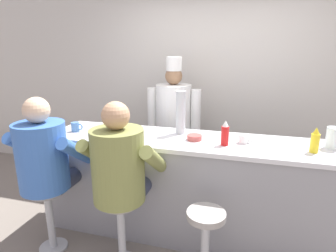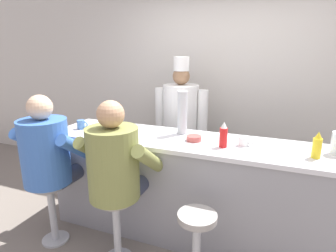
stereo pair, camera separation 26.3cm
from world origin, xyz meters
name	(u,v)px [view 1 (the left image)]	position (x,y,z in m)	size (l,w,h in m)	color
wall_back	(216,85)	(0.00, 1.69, 1.35)	(10.00, 0.06, 2.70)	beige
diner_counter	(197,188)	(0.00, 0.33, 0.50)	(2.95, 0.67, 1.00)	gray
ketchup_bottle_red	(225,134)	(0.25, 0.24, 1.10)	(0.07, 0.07, 0.22)	red
mustard_bottle_yellow	(315,141)	(0.96, 0.26, 1.10)	(0.07, 0.07, 0.21)	yellow
water_pitcher_clear	(334,138)	(1.14, 0.41, 1.09)	(0.14, 0.12, 0.18)	silver
breakfast_plate	(113,135)	(-0.82, 0.21, 1.01)	(0.27, 0.27, 0.05)	white
cereal_bowl	(194,137)	(-0.04, 0.32, 1.02)	(0.14, 0.14, 0.05)	#B24C47
coffee_mug_blue	(76,127)	(-1.26, 0.27, 1.05)	(0.13, 0.08, 0.09)	#4C7AB2
coffee_mug_white	(244,139)	(0.41, 0.35, 1.04)	(0.14, 0.09, 0.08)	white
cup_stack_steel	(181,112)	(-0.21, 0.49, 1.21)	(0.10, 0.10, 0.43)	#B7BABF
diner_seated_blue	(46,159)	(-1.25, -0.23, 0.89)	(0.64, 0.63, 1.44)	#B2B5BA
diner_seated_olive	(120,168)	(-0.54, -0.23, 0.89)	(0.64, 0.63, 1.44)	#B2B5BA
empty_stool_round	(205,235)	(0.17, -0.26, 0.42)	(0.30, 0.30, 0.62)	#B2B5BA
cook_in_whites_near	(174,121)	(-0.45, 1.15, 0.95)	(0.68, 0.43, 1.73)	#232328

